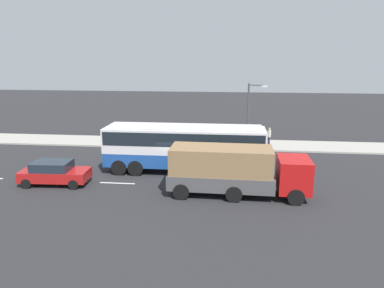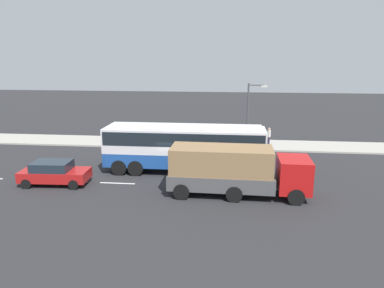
{
  "view_description": "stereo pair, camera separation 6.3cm",
  "coord_description": "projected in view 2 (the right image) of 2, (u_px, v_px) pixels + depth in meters",
  "views": [
    {
      "loc": [
        3.8,
        -24.17,
        8.31
      ],
      "look_at": [
        1.1,
        0.76,
        2.08
      ],
      "focal_mm": 33.41,
      "sensor_mm": 36.0,
      "label": 1
    },
    {
      "loc": [
        3.74,
        -24.17,
        8.31
      ],
      "look_at": [
        1.1,
        0.76,
        2.08
      ],
      "focal_mm": 33.41,
      "sensor_mm": 36.0,
      "label": 2
    }
  ],
  "objects": [
    {
      "name": "sidewalk_curb",
      "position": [
        190.0,
        143.0,
        34.4
      ],
      "size": [
        80.0,
        4.0,
        0.15
      ],
      "primitive_type": "cube",
      "color": "#A8A399",
      "rests_on": "ground_plane"
    },
    {
      "name": "pedestrian_near_curb",
      "position": [
        236.0,
        136.0,
        33.02
      ],
      "size": [
        0.32,
        0.32,
        1.57
      ],
      "rotation": [
        0.0,
        0.0,
        1.97
      ],
      "color": "#38334C",
      "rests_on": "sidewalk_curb"
    },
    {
      "name": "pedestrian_at_crossing",
      "position": [
        269.0,
        135.0,
        32.96
      ],
      "size": [
        0.32,
        0.32,
        1.71
      ],
      "rotation": [
        0.0,
        0.0,
        3.51
      ],
      "color": "#38334C",
      "rests_on": "sidewalk_curb"
    },
    {
      "name": "ground_plane",
      "position": [
        176.0,
        174.0,
        25.72
      ],
      "size": [
        120.0,
        120.0,
        0.0
      ],
      "primitive_type": "plane",
      "color": "#28282B"
    },
    {
      "name": "street_lamp",
      "position": [
        250.0,
        111.0,
        31.8
      ],
      "size": [
        1.68,
        0.24,
        5.8
      ],
      "color": "#47474C",
      "rests_on": "sidewalk_curb"
    },
    {
      "name": "cargo_truck",
      "position": [
        235.0,
        169.0,
        21.59
      ],
      "size": [
        8.46,
        2.82,
        2.96
      ],
      "rotation": [
        0.0,
        0.0,
        -0.02
      ],
      "color": "red",
      "rests_on": "ground_plane"
    },
    {
      "name": "lane_centreline",
      "position": [
        142.0,
        184.0,
        23.7
      ],
      "size": [
        38.85,
        0.16,
        0.01
      ],
      "color": "white",
      "rests_on": "ground_plane"
    },
    {
      "name": "car_red_compact",
      "position": [
        54.0,
        172.0,
        23.49
      ],
      "size": [
        4.48,
        2.15,
        1.57
      ],
      "rotation": [
        0.0,
        0.0,
        0.05
      ],
      "color": "#B21919",
      "rests_on": "ground_plane"
    },
    {
      "name": "coach_bus",
      "position": [
        184.0,
        144.0,
        25.74
      ],
      "size": [
        11.5,
        2.81,
        3.41
      ],
      "rotation": [
        0.0,
        0.0,
        -0.0
      ],
      "color": "#1E4C9E",
      "rests_on": "ground_plane"
    }
  ]
}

